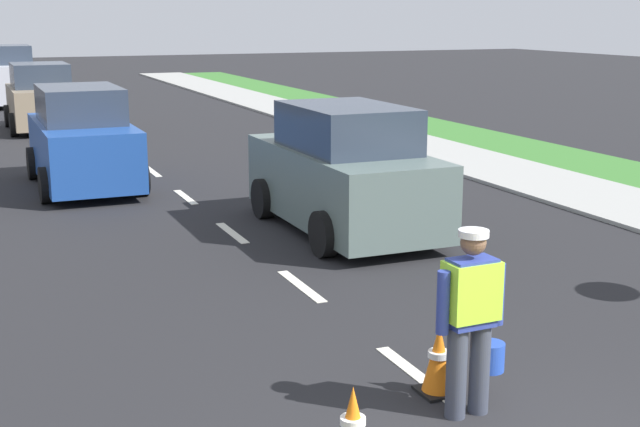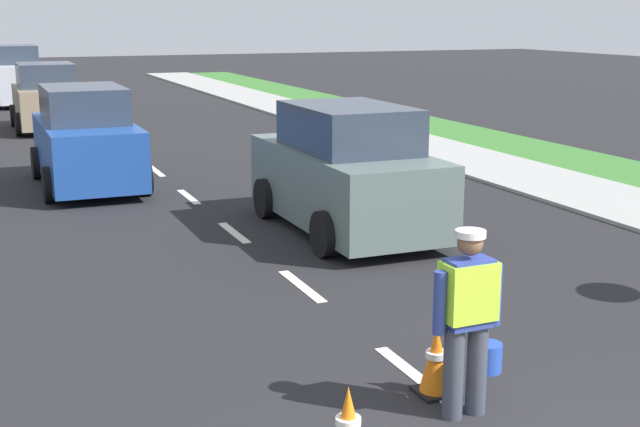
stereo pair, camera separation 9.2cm
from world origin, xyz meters
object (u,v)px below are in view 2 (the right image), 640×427
traffic_cone_near (348,427)px  car_oncoming_third (18,77)px  road_worker (469,313)px  traffic_cone_far (436,360)px  car_oncoming_lead (86,141)px  car_oncoming_second (47,99)px  car_outgoing_ahead (346,173)px

traffic_cone_near → car_oncoming_third: 29.74m
road_worker → traffic_cone_far: 0.76m
car_oncoming_lead → car_oncoming_second: bearing=89.3°
traffic_cone_far → car_oncoming_second: size_ratio=0.17×
traffic_cone_far → car_oncoming_third: bearing=93.6°
traffic_cone_far → car_oncoming_lead: size_ratio=0.16×
car_outgoing_ahead → car_oncoming_lead: (-3.34, 5.35, -0.01)m
traffic_cone_far → car_oncoming_third: (-1.81, 28.83, 0.72)m
road_worker → car_oncoming_second: size_ratio=0.44×
road_worker → car_oncoming_second: car_oncoming_second is taller
traffic_cone_far → car_oncoming_second: bearing=94.1°
traffic_cone_near → car_oncoming_third: size_ratio=0.15×
traffic_cone_far → car_oncoming_lead: 11.42m
traffic_cone_near → car_outgoing_ahead: size_ratio=0.15×
road_worker → car_oncoming_lead: size_ratio=0.40×
traffic_cone_near → car_oncoming_second: size_ratio=0.17×
traffic_cone_near → car_oncoming_third: car_oncoming_third is taller
car_oncoming_third → road_worker: bearing=-86.4°
traffic_cone_far → car_oncoming_lead: (-1.60, 11.29, 0.61)m
car_oncoming_second → traffic_cone_far: bearing=-85.9°
road_worker → car_oncoming_third: size_ratio=0.39×
road_worker → car_oncoming_second: 21.30m
traffic_cone_near → traffic_cone_far: size_ratio=0.99×
car_outgoing_ahead → car_oncoming_third: 23.16m
traffic_cone_far → car_oncoming_third: size_ratio=0.15×
car_oncoming_third → car_oncoming_second: car_oncoming_third is taller
car_oncoming_lead → traffic_cone_far: bearing=-81.9°
car_oncoming_second → car_oncoming_lead: car_oncoming_lead is taller
car_outgoing_ahead → traffic_cone_near: bearing=-113.9°
traffic_cone_far → road_worker: bearing=-86.3°
road_worker → traffic_cone_far: bearing=93.7°
car_outgoing_ahead → car_oncoming_lead: bearing=122.0°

